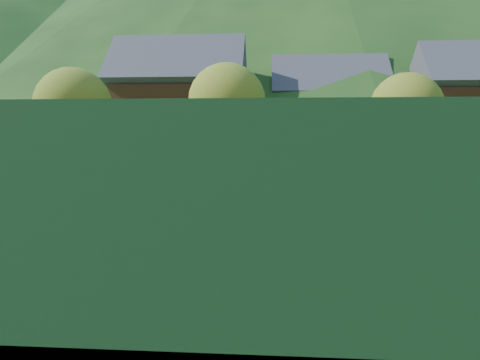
# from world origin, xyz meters

# --- Properties ---
(ground) EXTENTS (400.00, 400.00, 0.00)m
(ground) POSITION_xyz_m (0.00, 0.00, 0.00)
(ground) COLOR #2E571B
(ground) RESTS_ON ground
(clay_court) EXTENTS (40.00, 24.00, 0.02)m
(clay_court) POSITION_xyz_m (0.00, 0.00, 0.01)
(clay_court) COLOR #C5481F
(clay_court) RESTS_ON ground
(mountain_far_left) EXTENTS (260.00, 260.00, 100.00)m
(mountain_far_left) POSITION_xyz_m (-90.00, 150.00, 50.00)
(mountain_far_left) COLOR black
(mountain_far_left) RESTS_ON ground
(coach) EXTENTS (0.67, 0.50, 1.69)m
(coach) POSITION_xyz_m (-3.98, -2.24, 0.86)
(coach) COLOR #1A52AE
(coach) RESTS_ON clay_court
(student_a) EXTENTS (0.90, 0.79, 1.57)m
(student_a) POSITION_xyz_m (1.93, 3.15, 0.80)
(student_a) COLOR #D94D13
(student_a) RESTS_ON clay_court
(student_b) EXTENTS (1.00, 0.60, 1.59)m
(student_b) POSITION_xyz_m (5.36, 2.65, 0.81)
(student_b) COLOR orange
(student_b) RESTS_ON clay_court
(student_c) EXTENTS (0.83, 0.68, 1.47)m
(student_c) POSITION_xyz_m (5.36, 1.20, 0.76)
(student_c) COLOR orange
(student_c) RESTS_ON clay_court
(tennis_ball_0) EXTENTS (0.07, 0.07, 0.07)m
(tennis_ball_0) POSITION_xyz_m (-4.91, -3.42, 0.05)
(tennis_ball_0) COLOR yellow
(tennis_ball_0) RESTS_ON clay_court
(tennis_ball_1) EXTENTS (0.07, 0.07, 0.07)m
(tennis_ball_1) POSITION_xyz_m (-1.34, -6.83, 0.05)
(tennis_ball_1) COLOR yellow
(tennis_ball_1) RESTS_ON clay_court
(tennis_ball_3) EXTENTS (0.07, 0.07, 0.07)m
(tennis_ball_3) POSITION_xyz_m (-2.30, -9.24, 0.05)
(tennis_ball_3) COLOR yellow
(tennis_ball_3) RESTS_ON clay_court
(tennis_ball_4) EXTENTS (0.07, 0.07, 0.07)m
(tennis_ball_4) POSITION_xyz_m (4.75, -2.52, 0.05)
(tennis_ball_4) COLOR yellow
(tennis_ball_4) RESTS_ON clay_court
(tennis_ball_5) EXTENTS (0.07, 0.07, 0.07)m
(tennis_ball_5) POSITION_xyz_m (-0.32, -7.60, 0.05)
(tennis_ball_5) COLOR yellow
(tennis_ball_5) RESTS_ON clay_court
(tennis_ball_6) EXTENTS (0.07, 0.07, 0.07)m
(tennis_ball_6) POSITION_xyz_m (4.76, -4.38, 0.05)
(tennis_ball_6) COLOR yellow
(tennis_ball_6) RESTS_ON clay_court
(tennis_ball_9) EXTENTS (0.07, 0.07, 0.07)m
(tennis_ball_9) POSITION_xyz_m (-0.10, -1.48, 0.05)
(tennis_ball_9) COLOR yellow
(tennis_ball_9) RESTS_ON clay_court
(tennis_ball_10) EXTENTS (0.07, 0.07, 0.07)m
(tennis_ball_10) POSITION_xyz_m (1.46, -7.22, 0.05)
(tennis_ball_10) COLOR yellow
(tennis_ball_10) RESTS_ON clay_court
(tennis_ball_12) EXTENTS (0.07, 0.07, 0.07)m
(tennis_ball_12) POSITION_xyz_m (0.17, -1.14, 0.05)
(tennis_ball_12) COLOR yellow
(tennis_ball_12) RESTS_ON clay_court
(tennis_ball_13) EXTENTS (0.07, 0.07, 0.07)m
(tennis_ball_13) POSITION_xyz_m (0.71, -1.25, 0.05)
(tennis_ball_13) COLOR yellow
(tennis_ball_13) RESTS_ON clay_court
(tennis_ball_14) EXTENTS (0.07, 0.07, 0.07)m
(tennis_ball_14) POSITION_xyz_m (-4.79, -5.05, 0.05)
(tennis_ball_14) COLOR yellow
(tennis_ball_14) RESTS_ON clay_court
(tennis_ball_15) EXTENTS (0.07, 0.07, 0.07)m
(tennis_ball_15) POSITION_xyz_m (-3.18, -8.69, 0.05)
(tennis_ball_15) COLOR yellow
(tennis_ball_15) RESTS_ON clay_court
(tennis_ball_17) EXTENTS (0.07, 0.07, 0.07)m
(tennis_ball_17) POSITION_xyz_m (-2.00, -8.13, 0.05)
(tennis_ball_17) COLOR yellow
(tennis_ball_17) RESTS_ON clay_court
(tennis_ball_18) EXTENTS (0.07, 0.07, 0.07)m
(tennis_ball_18) POSITION_xyz_m (4.26, -2.35, 0.05)
(tennis_ball_18) COLOR yellow
(tennis_ball_18) RESTS_ON clay_court
(court_lines) EXTENTS (23.83, 11.03, 0.00)m
(court_lines) POSITION_xyz_m (0.00, 0.00, 0.02)
(court_lines) COLOR white
(court_lines) RESTS_ON clay_court
(tennis_net) EXTENTS (0.10, 12.07, 1.10)m
(tennis_net) POSITION_xyz_m (0.00, 0.00, 0.52)
(tennis_net) COLOR black
(tennis_net) RESTS_ON clay_court
(perimeter_fence) EXTENTS (40.40, 24.24, 3.00)m
(perimeter_fence) POSITION_xyz_m (0.00, 0.00, 1.27)
(perimeter_fence) COLOR black
(perimeter_fence) RESTS_ON clay_court
(ball_hopper) EXTENTS (0.57, 0.57, 1.00)m
(ball_hopper) POSITION_xyz_m (-5.30, -4.89, 0.77)
(ball_hopper) COLOR black
(ball_hopper) RESTS_ON clay_court
(chalet_left) EXTENTS (13.80, 9.93, 12.92)m
(chalet_left) POSITION_xyz_m (-10.00, 30.00, 5.65)
(chalet_left) COLOR beige
(chalet_left) RESTS_ON ground
(chalet_mid) EXTENTS (12.65, 8.82, 11.45)m
(chalet_mid) POSITION_xyz_m (6.00, 34.00, 4.99)
(chalet_mid) COLOR beige
(chalet_mid) RESTS_ON ground
(chalet_right) EXTENTS (11.50, 8.82, 11.91)m
(chalet_right) POSITION_xyz_m (20.00, 30.00, 5.26)
(chalet_right) COLOR beige
(chalet_right) RESTS_ON ground
(tree_a) EXTENTS (6.00, 6.00, 7.88)m
(tree_a) POSITION_xyz_m (-16.00, 18.00, 4.87)
(tree_a) COLOR #3D2618
(tree_a) RESTS_ON ground
(tree_b) EXTENTS (6.40, 6.40, 8.40)m
(tree_b) POSITION_xyz_m (-4.00, 20.00, 5.19)
(tree_b) COLOR #3F2919
(tree_b) RESTS_ON ground
(tree_c) EXTENTS (5.60, 5.60, 7.35)m
(tree_c) POSITION_xyz_m (10.00, 19.00, 4.54)
(tree_c) COLOR #41291A
(tree_c) RESTS_ON ground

